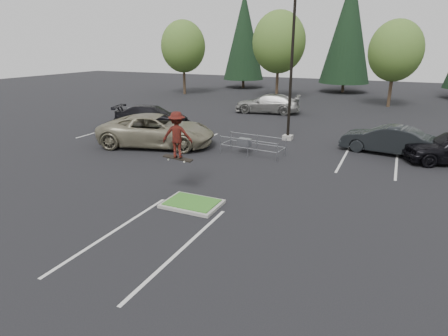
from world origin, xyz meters
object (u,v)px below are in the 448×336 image
at_px(decid_a, 183,48).
at_px(car_l_tan, 156,131).
at_px(car_l_grey, 135,116).
at_px(conif_b, 348,29).
at_px(skateboarder, 177,135).
at_px(decid_c, 395,53).
at_px(decid_b, 279,44).
at_px(cart_corral, 246,142).
at_px(light_pole, 291,69).
at_px(car_r_charc, 386,139).
at_px(car_l_black, 151,116).
at_px(car_far_silver, 268,104).
at_px(conif_a, 244,36).

distance_m(decid_a, car_l_tan, 26.16).
height_order(car_l_tan, car_l_grey, car_l_tan).
relative_size(conif_b, skateboarder, 7.04).
xyz_separation_m(decid_a, decid_c, (24.00, -0.20, -0.33)).
height_order(decid_b, cart_corral, decid_b).
bearing_deg(car_l_grey, car_l_tan, -107.96).
distance_m(decid_b, car_l_tan, 24.08).
distance_m(light_pole, conif_b, 28.69).
distance_m(decid_b, car_l_grey, 20.51).
bearing_deg(cart_corral, car_l_grey, 166.30).
relative_size(light_pole, car_r_charc, 2.05).
relative_size(light_pole, decid_a, 1.14).
bearing_deg(skateboarder, car_l_tan, -67.44).
distance_m(decid_a, conif_b, 20.95).
relative_size(conif_b, car_r_charc, 2.94).
relative_size(light_pole, cart_corral, 2.74).
xyz_separation_m(decid_b, skateboarder, (4.81, -29.53, -3.54)).
bearing_deg(light_pole, car_l_black, -177.27).
xyz_separation_m(decid_a, car_l_grey, (6.51, -18.53, -4.87)).
distance_m(skateboarder, car_far_silver, 20.44).
height_order(decid_b, car_r_charc, decid_b).
distance_m(decid_a, car_far_silver, 17.26).
relative_size(light_pole, conif_a, 0.78).
bearing_deg(decid_b, car_r_charc, -57.03).
height_order(car_l_black, car_far_silver, car_far_silver).
height_order(decid_a, car_l_tan, decid_a).
distance_m(light_pole, car_l_tan, 9.32).
distance_m(light_pole, car_l_grey, 12.61).
height_order(car_l_grey, car_r_charc, car_r_charc).
relative_size(conif_a, car_far_silver, 2.20).
bearing_deg(light_pole, conif_a, 117.38).
height_order(decid_b, skateboarder, decid_b).
xyz_separation_m(decid_a, skateboarder, (16.81, -29.03, -3.08)).
bearing_deg(car_l_black, skateboarder, -155.24).
relative_size(car_l_grey, car_far_silver, 0.70).
xyz_separation_m(decid_c, skateboarder, (-7.19, -28.83, -2.75)).
distance_m(car_l_grey, car_r_charc, 18.00).
height_order(decid_a, conif_a, conif_a).
height_order(decid_b, car_l_grey, decid_b).
relative_size(car_l_black, car_l_grey, 1.37).
relative_size(decid_a, conif_b, 0.61).
relative_size(conif_a, car_l_tan, 1.85).
relative_size(decid_a, skateboarder, 4.32).
height_order(cart_corral, car_far_silver, car_far_silver).
height_order(decid_a, decid_c, decid_a).
distance_m(decid_a, car_l_black, 20.74).
height_order(cart_corral, skateboarder, skateboarder).
height_order(conif_a, cart_corral, conif_a).
bearing_deg(car_r_charc, car_l_tan, -63.76).
bearing_deg(car_far_silver, decid_b, -176.68).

